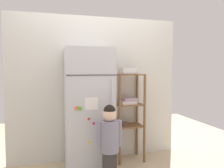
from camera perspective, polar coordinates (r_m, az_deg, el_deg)
The scene contains 6 objects.
ground_plane at distance 3.19m, azimuth -2.98°, elevation -20.87°, with size 6.00×6.00×0.00m, color tan.
kitchen_wall_back at distance 3.24m, azimuth -4.23°, elevation -1.14°, with size 2.52×0.03×2.11m, color silver.
refrigerator at distance 2.94m, azimuth -6.18°, elevation -6.52°, with size 0.62×0.59×1.61m.
child_standing at distance 2.57m, azimuth -0.68°, elevation -13.54°, with size 0.30×0.22×0.93m.
pantry_shelf_unit at distance 3.20m, azimuth 4.43°, elevation -6.40°, with size 0.41×0.33×1.27m.
fruit_bin at distance 3.15m, azimuth 4.50°, elevation 3.29°, with size 0.22×0.19×0.08m.
Camera 1 is at (-0.59, -2.85, 1.31)m, focal length 34.74 mm.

